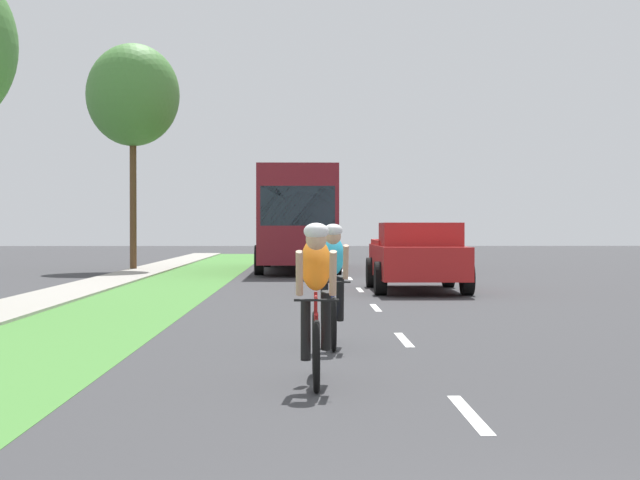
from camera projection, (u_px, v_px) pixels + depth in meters
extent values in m
plane|color=#38383A|center=(363.00, 293.00, 24.11)|extent=(120.00, 120.00, 0.00)
cube|color=#478438|center=(157.00, 293.00, 24.04)|extent=(2.63, 70.00, 0.01)
cube|color=#9E998E|center=(67.00, 293.00, 24.01)|extent=(1.54, 70.00, 0.10)
cube|color=white|center=(469.00, 414.00, 8.52)|extent=(0.12, 1.80, 0.01)
cube|color=white|center=(404.00, 340.00, 14.12)|extent=(0.12, 1.80, 0.01)
cube|color=white|center=(376.00, 308.00, 19.72)|extent=(0.12, 1.80, 0.01)
cube|color=white|center=(360.00, 290.00, 25.31)|extent=(0.12, 1.80, 0.01)
cube|color=white|center=(350.00, 278.00, 30.91)|extent=(0.12, 1.80, 0.01)
cube|color=white|center=(343.00, 271.00, 36.51)|extent=(0.12, 1.80, 0.01)
cube|color=white|center=(338.00, 265.00, 42.11)|extent=(0.12, 1.80, 0.01)
cube|color=white|center=(334.00, 260.00, 47.71)|extent=(0.12, 1.80, 0.01)
cube|color=white|center=(331.00, 257.00, 53.31)|extent=(0.12, 1.80, 0.01)
torus|color=black|center=(315.00, 344.00, 10.64)|extent=(0.06, 0.68, 0.68)
torus|color=black|center=(317.00, 356.00, 9.60)|extent=(0.06, 0.68, 0.68)
cylinder|color=red|center=(316.00, 332.00, 10.02)|extent=(0.04, 0.59, 0.43)
cylinder|color=red|center=(316.00, 319.00, 10.30)|extent=(0.04, 0.04, 0.55)
cylinder|color=red|center=(316.00, 298.00, 10.06)|extent=(0.03, 0.55, 0.03)
cylinder|color=black|center=(316.00, 300.00, 9.61)|extent=(0.42, 0.02, 0.02)
ellipsoid|color=orange|center=(316.00, 264.00, 10.13)|extent=(0.30, 0.54, 0.63)
sphere|color=tan|center=(316.00, 240.00, 9.85)|extent=(0.20, 0.20, 0.20)
ellipsoid|color=white|center=(316.00, 231.00, 9.84)|extent=(0.24, 0.28, 0.16)
cylinder|color=tan|center=(299.00, 273.00, 9.85)|extent=(0.07, 0.26, 0.45)
cylinder|color=tan|center=(333.00, 273.00, 9.85)|extent=(0.07, 0.26, 0.45)
cylinder|color=black|center=(306.00, 330.00, 10.22)|extent=(0.10, 0.30, 0.60)
cylinder|color=black|center=(326.00, 321.00, 10.17)|extent=(0.10, 0.25, 0.61)
torus|color=black|center=(331.00, 317.00, 13.80)|extent=(0.06, 0.68, 0.68)
torus|color=black|center=(334.00, 324.00, 12.76)|extent=(0.06, 0.68, 0.68)
cylinder|color=#23389E|center=(333.00, 307.00, 13.18)|extent=(0.04, 0.59, 0.43)
cylinder|color=#23389E|center=(332.00, 298.00, 13.46)|extent=(0.04, 0.04, 0.55)
cylinder|color=#23389E|center=(333.00, 281.00, 13.23)|extent=(0.03, 0.55, 0.03)
cylinder|color=black|center=(334.00, 282.00, 12.78)|extent=(0.42, 0.02, 0.02)
ellipsoid|color=#26A5CC|center=(332.00, 255.00, 13.29)|extent=(0.30, 0.54, 0.63)
sphere|color=tan|center=(333.00, 237.00, 13.01)|extent=(0.20, 0.20, 0.20)
ellipsoid|color=white|center=(333.00, 230.00, 13.01)|extent=(0.24, 0.28, 0.16)
cylinder|color=tan|center=(320.00, 262.00, 13.01)|extent=(0.07, 0.26, 0.45)
cylinder|color=tan|center=(346.00, 262.00, 13.02)|extent=(0.07, 0.26, 0.45)
cylinder|color=black|center=(325.00, 306.00, 13.38)|extent=(0.10, 0.30, 0.60)
cylinder|color=black|center=(340.00, 298.00, 13.33)|extent=(0.10, 0.25, 0.61)
cube|color=red|center=(416.00, 261.00, 24.88)|extent=(1.96, 5.10, 0.76)
cube|color=red|center=(420.00, 236.00, 24.11)|extent=(1.80, 1.78, 0.64)
cube|color=#1E2833|center=(424.00, 238.00, 23.39)|extent=(1.67, 0.08, 0.52)
cube|color=red|center=(376.00, 248.00, 25.88)|extent=(0.08, 2.80, 0.40)
cube|color=red|center=(448.00, 248.00, 25.91)|extent=(0.08, 2.80, 0.40)
cube|color=red|center=(406.00, 247.00, 27.39)|extent=(1.80, 0.08, 0.40)
cylinder|color=black|center=(380.00, 278.00, 23.34)|extent=(0.26, 0.76, 0.76)
cylinder|color=black|center=(467.00, 278.00, 23.37)|extent=(0.26, 0.76, 0.76)
cylinder|color=black|center=(372.00, 272.00, 26.40)|extent=(0.26, 0.76, 0.76)
cylinder|color=black|center=(448.00, 272.00, 26.43)|extent=(0.26, 0.76, 0.76)
cube|color=maroon|center=(299.00, 216.00, 36.92)|extent=(2.50, 11.60, 3.10)
cube|color=#1E2833|center=(299.00, 205.00, 36.91)|extent=(2.52, 10.67, 0.64)
cube|color=#1E2833|center=(298.00, 206.00, 31.14)|extent=(2.25, 0.06, 1.20)
cylinder|color=black|center=(259.00, 260.00, 33.15)|extent=(0.28, 0.96, 0.96)
cylinder|color=black|center=(337.00, 260.00, 33.18)|extent=(0.28, 0.96, 0.96)
cylinder|color=black|center=(267.00, 254.00, 40.10)|extent=(0.28, 0.96, 0.96)
cylinder|color=black|center=(331.00, 254.00, 40.14)|extent=(0.28, 0.96, 0.96)
cube|color=black|center=(303.00, 245.00, 52.54)|extent=(1.76, 4.30, 0.76)
cube|color=black|center=(303.00, 232.00, 52.69)|extent=(1.55, 2.24, 0.52)
cube|color=#1E2833|center=(303.00, 233.00, 51.72)|extent=(1.44, 0.08, 0.44)
cylinder|color=black|center=(285.00, 252.00, 51.20)|extent=(0.22, 0.64, 0.64)
cylinder|color=black|center=(321.00, 252.00, 51.23)|extent=(0.22, 0.64, 0.64)
cylinder|color=black|center=(286.00, 250.00, 53.87)|extent=(0.22, 0.64, 0.64)
cylinder|color=black|center=(320.00, 250.00, 53.89)|extent=(0.22, 0.64, 0.64)
cylinder|color=brown|center=(133.00, 201.00, 36.93)|extent=(0.24, 0.24, 4.92)
ellipsoid|color=#478438|center=(133.00, 95.00, 36.88)|extent=(3.32, 3.32, 3.65)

